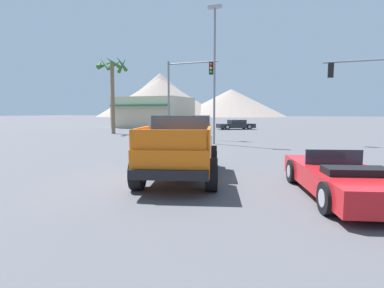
{
  "coord_description": "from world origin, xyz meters",
  "views": [
    {
      "loc": [
        3.74,
        -8.35,
        2.08
      ],
      "look_at": [
        0.03,
        1.23,
        0.99
      ],
      "focal_mm": 28.0,
      "sensor_mm": 36.0,
      "label": 1
    }
  ],
  "objects_px": {
    "red_convertible_car": "(341,179)",
    "traffic_light_main": "(365,83)",
    "parked_car_dark": "(236,124)",
    "parked_car_blue": "(185,125)",
    "traffic_light_crosswalk": "(186,84)",
    "palm_tree_tall": "(112,76)",
    "orange_pickup_truck": "(182,142)",
    "street_lamp_post": "(215,64)"
  },
  "relations": [
    {
      "from": "red_convertible_car",
      "to": "traffic_light_main",
      "type": "height_order",
      "value": "traffic_light_main"
    },
    {
      "from": "parked_car_dark",
      "to": "parked_car_blue",
      "type": "height_order",
      "value": "parked_car_blue"
    },
    {
      "from": "parked_car_blue",
      "to": "traffic_light_crosswalk",
      "type": "bearing_deg",
      "value": -101.61
    },
    {
      "from": "traffic_light_crosswalk",
      "to": "palm_tree_tall",
      "type": "relative_size",
      "value": 0.83
    },
    {
      "from": "orange_pickup_truck",
      "to": "parked_car_blue",
      "type": "bearing_deg",
      "value": 95.56
    },
    {
      "from": "parked_car_dark",
      "to": "traffic_light_crosswalk",
      "type": "distance_m",
      "value": 14.64
    },
    {
      "from": "orange_pickup_truck",
      "to": "street_lamp_post",
      "type": "bearing_deg",
      "value": 84.12
    },
    {
      "from": "red_convertible_car",
      "to": "street_lamp_post",
      "type": "bearing_deg",
      "value": 104.93
    },
    {
      "from": "red_convertible_car",
      "to": "parked_car_blue",
      "type": "xyz_separation_m",
      "value": [
        -14.54,
        24.86,
        0.16
      ]
    },
    {
      "from": "orange_pickup_truck",
      "to": "traffic_light_crosswalk",
      "type": "relative_size",
      "value": 0.89
    },
    {
      "from": "orange_pickup_truck",
      "to": "traffic_light_main",
      "type": "xyz_separation_m",
      "value": [
        6.97,
        12.31,
        2.74
      ]
    },
    {
      "from": "orange_pickup_truck",
      "to": "red_convertible_car",
      "type": "xyz_separation_m",
      "value": [
        4.62,
        -0.81,
        -0.66
      ]
    },
    {
      "from": "orange_pickup_truck",
      "to": "parked_car_blue",
      "type": "distance_m",
      "value": 26.02
    },
    {
      "from": "parked_car_blue",
      "to": "orange_pickup_truck",
      "type": "bearing_deg",
      "value": -102.51
    },
    {
      "from": "parked_car_dark",
      "to": "orange_pickup_truck",
      "type": "bearing_deg",
      "value": 154.77
    },
    {
      "from": "orange_pickup_truck",
      "to": "traffic_light_main",
      "type": "bearing_deg",
      "value": 43.62
    },
    {
      "from": "parked_car_dark",
      "to": "palm_tree_tall",
      "type": "height_order",
      "value": "palm_tree_tall"
    },
    {
      "from": "parked_car_dark",
      "to": "palm_tree_tall",
      "type": "bearing_deg",
      "value": 106.28
    },
    {
      "from": "orange_pickup_truck",
      "to": "red_convertible_car",
      "type": "bearing_deg",
      "value": -26.85
    },
    {
      "from": "parked_car_dark",
      "to": "street_lamp_post",
      "type": "bearing_deg",
      "value": 153.73
    },
    {
      "from": "orange_pickup_truck",
      "to": "palm_tree_tall",
      "type": "distance_m",
      "value": 21.33
    },
    {
      "from": "traffic_light_crosswalk",
      "to": "palm_tree_tall",
      "type": "xyz_separation_m",
      "value": [
        -8.73,
        2.53,
        1.28
      ]
    },
    {
      "from": "red_convertible_car",
      "to": "street_lamp_post",
      "type": "relative_size",
      "value": 0.55
    },
    {
      "from": "red_convertible_car",
      "to": "parked_car_blue",
      "type": "distance_m",
      "value": 28.8
    },
    {
      "from": "traffic_light_main",
      "to": "street_lamp_post",
      "type": "bearing_deg",
      "value": 15.49
    },
    {
      "from": "orange_pickup_truck",
      "to": "parked_car_dark",
      "type": "relative_size",
      "value": 1.15
    },
    {
      "from": "parked_car_dark",
      "to": "traffic_light_crosswalk",
      "type": "xyz_separation_m",
      "value": [
        -0.79,
        -14.15,
        3.68
      ]
    },
    {
      "from": "red_convertible_car",
      "to": "traffic_light_main",
      "type": "relative_size",
      "value": 0.88
    },
    {
      "from": "parked_car_blue",
      "to": "street_lamp_post",
      "type": "bearing_deg",
      "value": -95.5
    },
    {
      "from": "parked_car_dark",
      "to": "street_lamp_post",
      "type": "relative_size",
      "value": 0.54
    },
    {
      "from": "orange_pickup_truck",
      "to": "traffic_light_crosswalk",
      "type": "bearing_deg",
      "value": 94.79
    },
    {
      "from": "red_convertible_car",
      "to": "palm_tree_tall",
      "type": "bearing_deg",
      "value": 121.96
    },
    {
      "from": "orange_pickup_truck",
      "to": "street_lamp_post",
      "type": "distance_m",
      "value": 10.82
    },
    {
      "from": "parked_car_dark",
      "to": "traffic_light_main",
      "type": "relative_size",
      "value": 0.86
    },
    {
      "from": "traffic_light_main",
      "to": "palm_tree_tall",
      "type": "bearing_deg",
      "value": -8.84
    },
    {
      "from": "red_convertible_car",
      "to": "street_lamp_post",
      "type": "distance_m",
      "value": 13.37
    },
    {
      "from": "red_convertible_car",
      "to": "traffic_light_main",
      "type": "distance_m",
      "value": 13.76
    },
    {
      "from": "street_lamp_post",
      "to": "traffic_light_main",
      "type": "bearing_deg",
      "value": 15.49
    },
    {
      "from": "orange_pickup_truck",
      "to": "palm_tree_tall",
      "type": "bearing_deg",
      "value": 114.91
    },
    {
      "from": "red_convertible_car",
      "to": "palm_tree_tall",
      "type": "xyz_separation_m",
      "value": [
        -18.52,
        16.37,
        5.11
      ]
    },
    {
      "from": "parked_car_dark",
      "to": "traffic_light_main",
      "type": "xyz_separation_m",
      "value": [
        11.35,
        -14.86,
        3.25
      ]
    },
    {
      "from": "orange_pickup_truck",
      "to": "traffic_light_main",
      "type": "height_order",
      "value": "traffic_light_main"
    }
  ]
}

